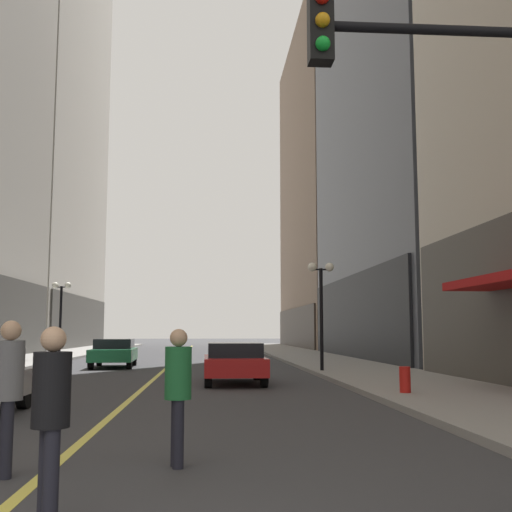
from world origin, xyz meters
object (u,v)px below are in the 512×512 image
Objects in this scene: pedestrian_in_black_coat at (51,408)px; car_red at (234,361)px; traffic_light_near_right at (507,152)px; street_lamp_left_far at (61,303)px; pedestrian_in_green_parka at (178,386)px; pedestrian_in_grey_suit at (9,384)px; car_green at (114,352)px; fire_hydrant_right at (405,383)px; street_lamp_right_mid at (321,292)px.

car_red is at bearing 81.52° from pedestrian_in_black_coat.
traffic_light_near_right is at bearing 11.32° from pedestrian_in_black_coat.
pedestrian_in_black_coat is at bearing -77.18° from street_lamp_left_far.
pedestrian_in_black_coat is at bearing -113.35° from pedestrian_in_green_parka.
pedestrian_in_grey_suit is (-0.97, 1.94, 0.05)m from pedestrian_in_black_coat.
car_red is 18.31m from street_lamp_left_far.
street_lamp_left_far is (-7.96, 28.16, 2.25)m from pedestrian_in_green_parka.
traffic_light_near_right is 31.80m from street_lamp_left_far.
car_green reaches higher than fire_hydrant_right.
traffic_light_near_right reaches higher than car_red.
pedestrian_in_grey_suit is at bearing 116.47° from pedestrian_in_black_coat.
car_red is 2.28× the size of pedestrian_in_grey_suit.
street_lamp_right_mid is at bearing -30.95° from car_green.
street_lamp_left_far is (-3.89, 5.98, 2.54)m from car_green.
street_lamp_right_mid is at bearing 86.70° from traffic_light_near_right.
car_red reaches higher than fire_hydrant_right.
street_lamp_left_far is at bearing 120.34° from car_red.
car_red is 2.39× the size of pedestrian_in_black_coat.
street_lamp_left_far is 24.56m from fire_hydrant_right.
street_lamp_right_mid reaches higher than car_green.
street_lamp_left_far is at bearing 101.82° from pedestrian_in_grey_suit.
street_lamp_right_mid is (5.86, 19.20, 2.24)m from pedestrian_in_black_coat.
street_lamp_left_far is (-11.75, 29.55, -0.49)m from traffic_light_near_right.
car_green is at bearing 108.43° from traffic_light_near_right.
pedestrian_in_black_coat is at bearing -82.91° from car_green.
car_red is 0.74× the size of traffic_light_near_right.
pedestrian_in_black_coat is 0.39× the size of street_lamp_right_mid.
street_lamp_right_mid is (1.05, 18.23, -0.49)m from traffic_light_near_right.
fire_hydrant_right is (6.36, 10.06, -0.62)m from pedestrian_in_black_coat.
car_green is (-5.27, 9.67, 0.00)m from car_red.
pedestrian_in_black_coat is 1.01× the size of pedestrian_in_green_parka.
street_lamp_left_far reaches higher than car_green.
car_red is 14.46m from traffic_light_near_right.
pedestrian_in_grey_suit is 10.96m from fire_hydrant_right.
street_lamp_right_mid reaches higher than fire_hydrant_right.
pedestrian_in_grey_suit reaches higher than fire_hydrant_right.
pedestrian_in_grey_suit is at bearing -132.04° from fire_hydrant_right.
pedestrian_in_grey_suit reaches higher than car_red.
street_lamp_right_mid is at bearing 73.03° from pedestrian_in_black_coat.
street_lamp_left_far is 17.09m from street_lamp_right_mid.
pedestrian_in_black_coat is at bearing -98.48° from car_red.
car_green is 24.73m from pedestrian_in_black_coat.
car_green is 0.99× the size of street_lamp_right_mid.
pedestrian_in_grey_suit is 0.41× the size of street_lamp_left_far.
pedestrian_in_black_coat is (3.05, -24.54, 0.30)m from car_green.
traffic_light_near_right is (5.77, -0.98, 2.67)m from pedestrian_in_grey_suit.
street_lamp_right_mid is at bearing -41.48° from street_lamp_left_far.
street_lamp_right_mid is (3.64, 4.33, 2.54)m from car_red.
street_lamp_left_far is (-9.16, 15.65, 2.54)m from car_red.
traffic_light_near_right reaches higher than fire_hydrant_right.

